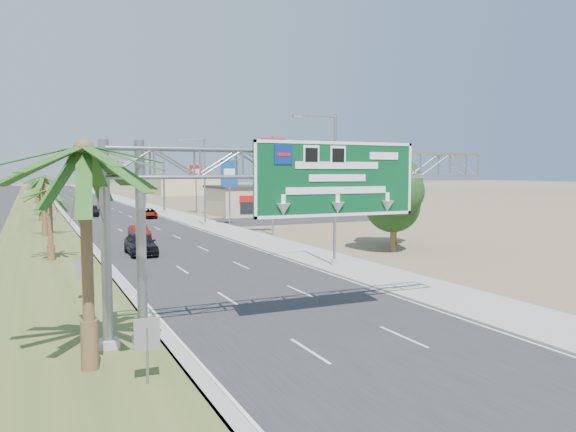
{
  "coord_description": "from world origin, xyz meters",
  "views": [
    {
      "loc": [
        -10.76,
        -10.15,
        6.3
      ],
      "look_at": [
        0.33,
        13.85,
        4.2
      ],
      "focal_mm": 35.0,
      "sensor_mm": 36.0,
      "label": 1
    }
  ],
  "objects_px": {
    "car_right_lane": "(149,213)",
    "pole_sign_red_near": "(273,157)",
    "signal_mast": "(150,182)",
    "store_building": "(273,201)",
    "pole_sign_red_far": "(196,174)",
    "car_left_lane": "(141,244)",
    "car_mid_lane": "(139,232)",
    "palm_near": "(84,151)",
    "pole_sign_blue": "(229,176)",
    "sign_gantry": "(298,178)",
    "car_far": "(92,211)"
  },
  "relations": [
    {
      "from": "car_right_lane",
      "to": "pole_sign_red_near",
      "type": "relative_size",
      "value": 0.48
    },
    {
      "from": "signal_mast",
      "to": "store_building",
      "type": "relative_size",
      "value": 0.57
    },
    {
      "from": "car_right_lane",
      "to": "pole_sign_red_far",
      "type": "distance_m",
      "value": 11.87
    },
    {
      "from": "car_right_lane",
      "to": "pole_sign_red_near",
      "type": "bearing_deg",
      "value": -67.05
    },
    {
      "from": "car_left_lane",
      "to": "car_mid_lane",
      "type": "relative_size",
      "value": 1.31
    },
    {
      "from": "pole_sign_red_near",
      "to": "car_mid_lane",
      "type": "bearing_deg",
      "value": 168.66
    },
    {
      "from": "car_left_lane",
      "to": "car_right_lane",
      "type": "xyz_separation_m",
      "value": [
        7.01,
        33.43,
        -0.21
      ]
    },
    {
      "from": "store_building",
      "to": "car_left_lane",
      "type": "distance_m",
      "value": 41.73
    },
    {
      "from": "store_building",
      "to": "pole_sign_red_near",
      "type": "relative_size",
      "value": 1.85
    },
    {
      "from": "palm_near",
      "to": "car_mid_lane",
      "type": "distance_m",
      "value": 36.45
    },
    {
      "from": "palm_near",
      "to": "pole_sign_blue",
      "type": "xyz_separation_m",
      "value": [
        19.6,
        43.82,
        -1.15
      ]
    },
    {
      "from": "pole_sign_red_far",
      "to": "store_building",
      "type": "bearing_deg",
      "value": -34.62
    },
    {
      "from": "car_right_lane",
      "to": "pole_sign_blue",
      "type": "bearing_deg",
      "value": -58.12
    },
    {
      "from": "palm_near",
      "to": "store_building",
      "type": "bearing_deg",
      "value": 61.72
    },
    {
      "from": "signal_mast",
      "to": "car_right_lane",
      "type": "relative_size",
      "value": 2.2
    },
    {
      "from": "sign_gantry",
      "to": "pole_sign_red_near",
      "type": "bearing_deg",
      "value": 68.48
    },
    {
      "from": "store_building",
      "to": "car_far",
      "type": "bearing_deg",
      "value": 164.36
    },
    {
      "from": "car_mid_lane",
      "to": "pole_sign_red_near",
      "type": "height_order",
      "value": "pole_sign_red_near"
    },
    {
      "from": "car_mid_lane",
      "to": "pole_sign_blue",
      "type": "xyz_separation_m",
      "value": [
        11.9,
        8.75,
        5.15
      ]
    },
    {
      "from": "store_building",
      "to": "pole_sign_blue",
      "type": "distance_m",
      "value": 18.71
    },
    {
      "from": "car_left_lane",
      "to": "pole_sign_blue",
      "type": "bearing_deg",
      "value": 54.98
    },
    {
      "from": "signal_mast",
      "to": "car_mid_lane",
      "type": "height_order",
      "value": "signal_mast"
    },
    {
      "from": "sign_gantry",
      "to": "car_mid_lane",
      "type": "bearing_deg",
      "value": 90.76
    },
    {
      "from": "palm_near",
      "to": "signal_mast",
      "type": "xyz_separation_m",
      "value": [
        14.37,
        63.97,
        -2.08
      ]
    },
    {
      "from": "sign_gantry",
      "to": "signal_mast",
      "type": "distance_m",
      "value": 62.37
    },
    {
      "from": "sign_gantry",
      "to": "pole_sign_blue",
      "type": "distance_m",
      "value": 43.43
    },
    {
      "from": "car_left_lane",
      "to": "pole_sign_red_near",
      "type": "bearing_deg",
      "value": 29.23
    },
    {
      "from": "palm_near",
      "to": "car_left_lane",
      "type": "height_order",
      "value": "palm_near"
    },
    {
      "from": "pole_sign_blue",
      "to": "pole_sign_red_far",
      "type": "distance_m",
      "value": 21.01
    },
    {
      "from": "store_building",
      "to": "car_far",
      "type": "xyz_separation_m",
      "value": [
        -24.79,
        6.94,
        -1.28
      ]
    },
    {
      "from": "car_far",
      "to": "car_left_lane",
      "type": "bearing_deg",
      "value": -82.91
    },
    {
      "from": "signal_mast",
      "to": "store_building",
      "type": "height_order",
      "value": "signal_mast"
    },
    {
      "from": "car_mid_lane",
      "to": "car_right_lane",
      "type": "distance_m",
      "value": 23.73
    },
    {
      "from": "signal_mast",
      "to": "pole_sign_red_near",
      "type": "bearing_deg",
      "value": -79.46
    },
    {
      "from": "sign_gantry",
      "to": "car_far",
      "type": "distance_m",
      "value": 63.26
    },
    {
      "from": "store_building",
      "to": "car_mid_lane",
      "type": "relative_size",
      "value": 4.67
    },
    {
      "from": "car_right_lane",
      "to": "car_far",
      "type": "distance_m",
      "value": 9.42
    },
    {
      "from": "pole_sign_blue",
      "to": "car_left_lane",
      "type": "bearing_deg",
      "value": -125.56
    },
    {
      "from": "car_right_lane",
      "to": "palm_near",
      "type": "bearing_deg",
      "value": -95.36
    },
    {
      "from": "car_left_lane",
      "to": "pole_sign_red_near",
      "type": "relative_size",
      "value": 0.52
    },
    {
      "from": "car_right_lane",
      "to": "pole_sign_blue",
      "type": "xyz_separation_m",
      "value": [
        6.6,
        -14.39,
        5.14
      ]
    },
    {
      "from": "sign_gantry",
      "to": "signal_mast",
      "type": "relative_size",
      "value": 1.63
    },
    {
      "from": "palm_near",
      "to": "car_mid_lane",
      "type": "xyz_separation_m",
      "value": [
        7.7,
        35.07,
        -6.3
      ]
    },
    {
      "from": "signal_mast",
      "to": "car_left_lane",
      "type": "bearing_deg",
      "value": -102.08
    },
    {
      "from": "sign_gantry",
      "to": "palm_near",
      "type": "relative_size",
      "value": 2.01
    },
    {
      "from": "sign_gantry",
      "to": "car_right_lane",
      "type": "height_order",
      "value": "sign_gantry"
    },
    {
      "from": "store_building",
      "to": "car_right_lane",
      "type": "xyz_separation_m",
      "value": [
        -18.2,
        0.21,
        -1.35
      ]
    },
    {
      "from": "sign_gantry",
      "to": "car_mid_lane",
      "type": "xyz_separation_m",
      "value": [
        -0.44,
        33.14,
        -5.42
      ]
    },
    {
      "from": "car_right_lane",
      "to": "signal_mast",
      "type": "bearing_deg",
      "value": 83.79
    },
    {
      "from": "pole_sign_red_near",
      "to": "car_far",
      "type": "bearing_deg",
      "value": 113.09
    }
  ]
}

